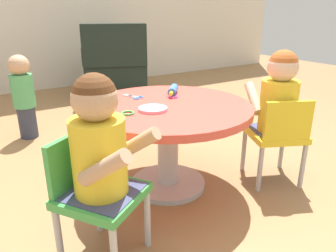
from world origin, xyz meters
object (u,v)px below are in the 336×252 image
craft_scissors (135,97)px  seated_child_right (279,95)px  armchair_dark (115,70)px  craft_table (168,124)px  child_chair_left (95,192)px  child_chair_right (277,135)px  toddler_standing (23,95)px  rolling_pin (173,90)px  seated_child_left (99,142)px

craft_scissors → seated_child_right: bearing=-36.3°
armchair_dark → craft_scissors: armchair_dark is taller
craft_table → child_chair_left: size_ratio=1.72×
child_chair_right → toddler_standing: size_ratio=0.80×
child_chair_right → rolling_pin: size_ratio=2.83×
child_chair_left → rolling_pin: rolling_pin is taller
child_chair_left → armchair_dark: (1.17, 2.47, 0.00)m
child_chair_right → craft_scissors: (-0.65, 0.53, 0.20)m
seated_child_right → rolling_pin: (-0.43, 0.44, -0.00)m
child_chair_right → seated_child_left: bearing=-177.1°
seated_child_left → child_chair_left: bearing=123.4°
craft_table → craft_scissors: craft_scissors is taller
seated_child_right → toddler_standing: size_ratio=0.76×
child_chair_left → toddler_standing: size_ratio=0.80×
seated_child_right → child_chair_right: bearing=-114.9°
child_chair_right → armchair_dark: armchair_dark is taller
seated_child_left → rolling_pin: (0.68, 0.54, -0.00)m
craft_table → armchair_dark: size_ratio=1.00×
toddler_standing → craft_scissors: (0.46, -1.04, 0.15)m
armchair_dark → craft_scissors: 2.06m
seated_child_left → armchair_dark: (1.15, 2.51, -0.22)m
child_chair_right → armchair_dark: bearing=88.9°
child_chair_left → seated_child_left: bearing=-56.6°
craft_table → rolling_pin: 0.27m
toddler_standing → rolling_pin: bearing=-57.4°
craft_scissors → armchair_dark: bearing=69.9°
seated_child_left → child_chair_right: seated_child_left is taller
craft_scissors → seated_child_left: bearing=-127.3°
toddler_standing → rolling_pin: (0.70, -1.09, 0.17)m
craft_table → seated_child_left: size_ratio=1.81×
craft_table → armchair_dark: armchair_dark is taller
child_chair_left → craft_scissors: (0.47, 0.55, 0.20)m
seated_child_left → armchair_dark: 2.77m
child_chair_left → seated_child_left: seated_child_left is taller
child_chair_left → child_chair_right: size_ratio=1.00×
seated_child_left → armchair_dark: bearing=65.4°
craft_table → armchair_dark: 2.24m
toddler_standing → craft_scissors: bearing=-66.1°
toddler_standing → seated_child_left: bearing=-89.5°
seated_child_right → armchair_dark: bearing=89.2°
seated_child_left → craft_scissors: size_ratio=3.58×
seated_child_left → toddler_standing: bearing=90.5°
craft_table → seated_child_left: 0.66m
craft_table → toddler_standing: toddler_standing is taller
rolling_pin → craft_table: bearing=-130.1°
child_chair_left → armchair_dark: size_ratio=0.58×
seated_child_left → seated_child_right: size_ratio=1.00×
seated_child_left → craft_scissors: 0.74m
child_chair_left → toddler_standing: (0.01, 1.59, 0.05)m
armchair_dark → seated_child_right: bearing=-90.8°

